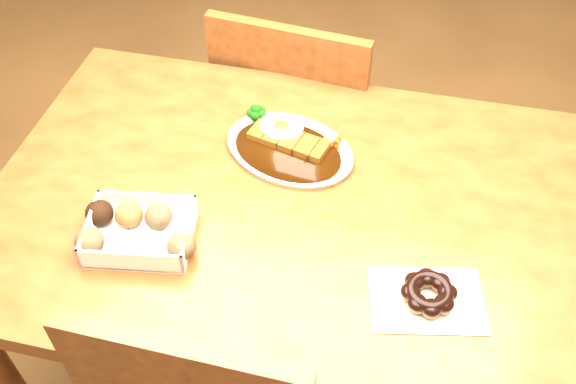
% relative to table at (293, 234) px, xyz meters
% --- Properties ---
extents(ground, '(6.00, 6.00, 0.00)m').
position_rel_table_xyz_m(ground, '(0.00, 0.00, -0.65)').
color(ground, brown).
rests_on(ground, ground).
extents(table, '(1.20, 0.80, 0.75)m').
position_rel_table_xyz_m(table, '(0.00, 0.00, 0.00)').
color(table, '#522C10').
rests_on(table, ground).
extents(chair_far, '(0.46, 0.46, 0.87)m').
position_rel_table_xyz_m(chair_far, '(-0.09, 0.54, -0.17)').
color(chair_far, '#522C10').
rests_on(chair_far, ground).
extents(katsu_curry_plate, '(0.33, 0.27, 0.06)m').
position_rel_table_xyz_m(katsu_curry_plate, '(-0.04, 0.14, 0.11)').
color(katsu_curry_plate, white).
rests_on(katsu_curry_plate, table).
extents(donut_box, '(0.23, 0.17, 0.05)m').
position_rel_table_xyz_m(donut_box, '(-0.26, -0.16, 0.13)').
color(donut_box, white).
rests_on(donut_box, table).
extents(pon_de_ring, '(0.22, 0.17, 0.04)m').
position_rel_table_xyz_m(pon_de_ring, '(0.27, -0.17, 0.12)').
color(pon_de_ring, silver).
rests_on(pon_de_ring, table).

